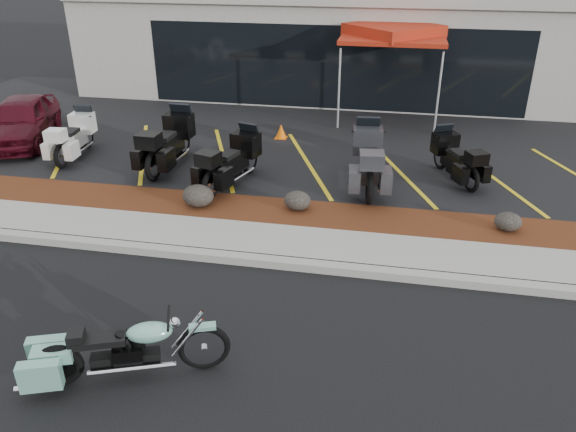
% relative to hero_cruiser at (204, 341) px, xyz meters
% --- Properties ---
extents(ground, '(90.00, 90.00, 0.00)m').
position_rel_hero_cruiser_xyz_m(ground, '(0.21, 1.86, -0.46)').
color(ground, black).
rests_on(ground, ground).
extents(curb, '(24.00, 0.25, 0.15)m').
position_rel_hero_cruiser_xyz_m(curb, '(0.21, 2.76, -0.39)').
color(curb, gray).
rests_on(curb, ground).
extents(sidewalk, '(24.00, 1.20, 0.15)m').
position_rel_hero_cruiser_xyz_m(sidewalk, '(0.21, 3.46, -0.39)').
color(sidewalk, gray).
rests_on(sidewalk, ground).
extents(mulch_bed, '(24.00, 1.20, 0.16)m').
position_rel_hero_cruiser_xyz_m(mulch_bed, '(0.21, 4.66, -0.38)').
color(mulch_bed, '#3D180D').
rests_on(mulch_bed, ground).
extents(upper_lot, '(26.00, 9.60, 0.15)m').
position_rel_hero_cruiser_xyz_m(upper_lot, '(0.21, 10.06, -0.39)').
color(upper_lot, black).
rests_on(upper_lot, ground).
extents(dealership_building, '(18.00, 8.16, 4.00)m').
position_rel_hero_cruiser_xyz_m(dealership_building, '(0.21, 16.33, 1.54)').
color(dealership_building, gray).
rests_on(dealership_building, ground).
extents(boulder_left, '(0.66, 0.55, 0.47)m').
position_rel_hero_cruiser_xyz_m(boulder_left, '(-1.65, 4.55, -0.07)').
color(boulder_left, black).
rests_on(boulder_left, mulch_bed).
extents(boulder_mid, '(0.56, 0.47, 0.40)m').
position_rel_hero_cruiser_xyz_m(boulder_mid, '(0.41, 4.78, -0.10)').
color(boulder_mid, black).
rests_on(boulder_mid, mulch_bed).
extents(boulder_right, '(0.52, 0.43, 0.37)m').
position_rel_hero_cruiser_xyz_m(boulder_right, '(4.55, 4.63, -0.12)').
color(boulder_right, black).
rests_on(boulder_right, mulch_bed).
extents(hero_cruiser, '(2.70, 1.54, 0.93)m').
position_rel_hero_cruiser_xyz_m(hero_cruiser, '(0.00, 0.00, 0.00)').
color(hero_cruiser, '#75B69F').
rests_on(hero_cruiser, ground).
extents(touring_white, '(0.93, 2.08, 1.18)m').
position_rel_hero_cruiser_xyz_m(touring_white, '(-5.76, 7.47, 0.28)').
color(touring_white, silver).
rests_on(touring_white, upper_lot).
extents(touring_black_front, '(1.01, 2.40, 1.38)m').
position_rel_hero_cruiser_xyz_m(touring_black_front, '(-3.04, 7.41, 0.37)').
color(touring_black_front, black).
rests_on(touring_black_front, upper_lot).
extents(touring_black_mid, '(1.41, 2.29, 1.25)m').
position_rel_hero_cruiser_xyz_m(touring_black_mid, '(-1.06, 6.55, 0.31)').
color(touring_black_mid, black).
rests_on(touring_black_mid, upper_lot).
extents(touring_grey, '(1.17, 2.48, 1.39)m').
position_rel_hero_cruiser_xyz_m(touring_grey, '(1.66, 7.09, 0.38)').
color(touring_grey, '#2D2E32').
rests_on(touring_grey, upper_lot).
extents(touring_black_rear, '(1.50, 2.09, 1.14)m').
position_rel_hero_cruiser_xyz_m(touring_black_rear, '(3.43, 7.69, 0.25)').
color(touring_black_rear, black).
rests_on(touring_black_rear, upper_lot).
extents(parked_car, '(2.52, 3.89, 1.23)m').
position_rel_hero_cruiser_xyz_m(parked_car, '(-7.72, 7.60, 0.30)').
color(parked_car, '#3F0914').
rests_on(parked_car, upper_lot).
extents(traffic_cone, '(0.32, 0.32, 0.40)m').
position_rel_hero_cruiser_xyz_m(traffic_cone, '(-0.84, 9.25, -0.11)').
color(traffic_cone, orange).
rests_on(traffic_cone, upper_lot).
extents(popup_canopy, '(3.22, 3.22, 2.79)m').
position_rel_hero_cruiser_xyz_m(popup_canopy, '(2.01, 11.90, 2.22)').
color(popup_canopy, silver).
rests_on(popup_canopy, upper_lot).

